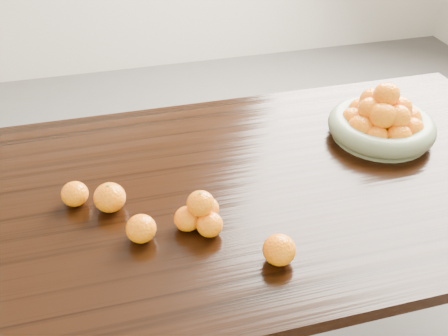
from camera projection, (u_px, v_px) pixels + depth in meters
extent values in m
cube|color=black|center=(236.00, 190.00, 1.45)|extent=(2.00, 1.00, 0.04)
cube|color=black|center=(411.00, 164.00, 2.19)|extent=(0.08, 0.08, 0.71)
cylinder|color=#6E7B59|center=(379.00, 134.00, 1.64)|extent=(0.31, 0.31, 0.02)
torus|color=#6E7B59|center=(381.00, 126.00, 1.62)|extent=(0.34, 0.34, 0.07)
ellipsoid|color=orange|center=(396.00, 111.00, 1.66)|extent=(0.09, 0.09, 0.08)
ellipsoid|color=orange|center=(374.00, 109.00, 1.69)|extent=(0.07, 0.07, 0.07)
ellipsoid|color=orange|center=(361.00, 110.00, 1.67)|extent=(0.09, 0.09, 0.08)
ellipsoid|color=orange|center=(352.00, 119.00, 1.63)|extent=(0.08, 0.08, 0.07)
ellipsoid|color=orange|center=(361.00, 128.00, 1.58)|extent=(0.09, 0.09, 0.08)
ellipsoid|color=orange|center=(377.00, 137.00, 1.55)|extent=(0.07, 0.07, 0.07)
ellipsoid|color=orange|center=(398.00, 136.00, 1.54)|extent=(0.08, 0.08, 0.08)
ellipsoid|color=orange|center=(411.00, 129.00, 1.57)|extent=(0.08, 0.08, 0.08)
ellipsoid|color=orange|center=(408.00, 119.00, 1.62)|extent=(0.09, 0.09, 0.08)
ellipsoid|color=orange|center=(384.00, 122.00, 1.61)|extent=(0.08, 0.08, 0.07)
ellipsoid|color=orange|center=(388.00, 100.00, 1.62)|extent=(0.08, 0.08, 0.07)
ellipsoid|color=orange|center=(373.00, 100.00, 1.62)|extent=(0.08, 0.08, 0.08)
ellipsoid|color=orange|center=(370.00, 109.00, 1.57)|extent=(0.07, 0.07, 0.07)
ellipsoid|color=orange|center=(383.00, 116.00, 1.54)|extent=(0.09, 0.09, 0.08)
ellipsoid|color=orange|center=(398.00, 117.00, 1.54)|extent=(0.08, 0.08, 0.07)
ellipsoid|color=orange|center=(400.00, 108.00, 1.59)|extent=(0.08, 0.08, 0.07)
ellipsoid|color=orange|center=(387.00, 95.00, 1.56)|extent=(0.08, 0.08, 0.08)
ellipsoid|color=orange|center=(210.00, 224.00, 1.25)|extent=(0.07, 0.07, 0.06)
ellipsoid|color=orange|center=(206.00, 209.00, 1.30)|extent=(0.07, 0.07, 0.06)
ellipsoid|color=orange|center=(187.00, 219.00, 1.27)|extent=(0.07, 0.07, 0.06)
ellipsoid|color=orange|center=(200.00, 204.00, 1.25)|extent=(0.07, 0.07, 0.07)
ellipsoid|color=orange|center=(110.00, 198.00, 1.32)|extent=(0.09, 0.09, 0.08)
ellipsoid|color=orange|center=(141.00, 229.00, 1.23)|extent=(0.08, 0.08, 0.07)
ellipsoid|color=orange|center=(279.00, 250.00, 1.17)|extent=(0.08, 0.08, 0.07)
ellipsoid|color=orange|center=(75.00, 194.00, 1.34)|extent=(0.07, 0.07, 0.07)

